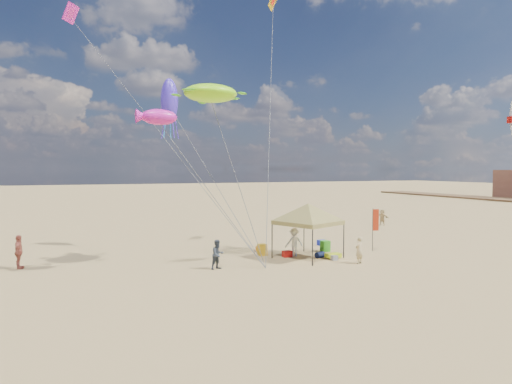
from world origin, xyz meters
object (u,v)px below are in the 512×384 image
Objects in this scene: feather_flag at (375,222)px; person_near_b at (218,254)px; cooler_red at (287,254)px; person_far_c at (382,217)px; person_near_a at (359,250)px; person_far_a at (19,252)px; chair_green at (325,246)px; beach_cart at (333,255)px; cooler_blue at (321,243)px; canopy_tent at (308,206)px; person_near_c at (294,242)px; chair_yellow at (262,250)px.

person_near_b is at bearing -175.15° from feather_flag.
person_far_c is (15.08, 9.82, 0.59)m from cooler_red.
person_far_a reaches higher than person_near_a.
chair_green is 0.78× the size of beach_cart.
person_near_a is at bearing -71.80° from beach_cart.
person_near_b is at bearing -163.24° from cooler_red.
cooler_blue is at bearing -124.80° from person_near_a.
person_near_c is (-0.50, 0.80, -2.29)m from canopy_tent.
chair_yellow is (-2.20, 1.82, -2.81)m from canopy_tent.
person_far_a is at bearing 135.87° from person_near_b.
person_far_a is (-15.18, 2.74, 0.04)m from person_near_c.
person_far_a reaches higher than person_near_b.
person_near_b is (-7.99, -2.12, 0.44)m from chair_green.
cooler_blue is (-2.02, 3.26, -1.69)m from feather_flag.
person_far_c is (16.28, 8.76, 0.43)m from chair_yellow.
person_near_a is 0.85× the size of person_far_a.
person_near_b is at bearing -87.28° from person_far_c.
person_far_a is (-17.78, 2.13, 0.56)m from chair_green.
person_near_a is (-0.22, -3.91, 0.42)m from chair_green.
canopy_tent reaches higher than cooler_red.
cooler_blue is 4.60m from beach_cart.
person_far_c is (12.20, 13.09, 0.00)m from person_near_a.
beach_cart is (-0.79, -2.16, -0.15)m from chair_green.
person_near_b is (-3.70, -2.54, 0.44)m from chair_yellow.
person_near_a reaches higher than chair_yellow.
person_near_a reaches higher than cooler_red.
cooler_blue is at bearing 33.71° from cooler_red.
person_near_c is (-1.80, 1.56, 0.67)m from beach_cart.
person_near_c is (-5.60, 0.58, -1.01)m from feather_flag.
canopy_tent is at bearing -97.61° from person_far_a.
cooler_red is 0.35× the size of person_far_c.
chair_green is at bearing 158.48° from feather_flag.
person_far_a is at bearing 170.93° from feather_flag.
person_far_a is (-15.69, 3.54, -2.25)m from canopy_tent.
chair_yellow is (-7.30, 1.60, -1.53)m from feather_flag.
chair_green reaches higher than beach_cart.
chair_green is at bearing -5.82° from person_near_b.
cooler_blue is at bearing 4.39° from person_near_b.
canopy_tent is 3.77m from chair_green.
cooler_red is 0.77× the size of chair_green.
feather_flag is 1.61× the size of person_near_c.
canopy_tent reaches higher than person_near_c.
chair_green is at bearing 11.75° from cooler_red.
chair_yellow reaches higher than cooler_blue.
person_far_c is at bearing 8.82° from person_near_b.
person_near_c is at bearing -143.15° from cooler_blue.
person_near_b is at bearing 23.82° from person_near_c.
feather_flag is 4.36m from person_near_a.
person_far_c is (29.76, 7.05, -0.14)m from person_far_a.
cooler_blue is 18.78m from person_far_a.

